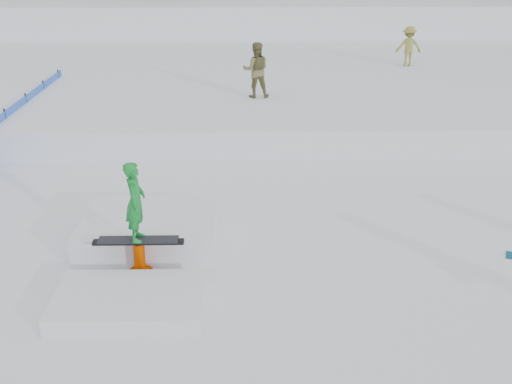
{
  "coord_description": "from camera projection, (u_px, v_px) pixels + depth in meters",
  "views": [
    {
      "loc": [
        0.26,
        -9.33,
        5.63
      ],
      "look_at": [
        0.5,
        2.0,
        1.1
      ],
      "focal_mm": 45.0,
      "sensor_mm": 36.0,
      "label": 1
    }
  ],
  "objects": [
    {
      "name": "snow_berm",
      "position": [
        238.0,
        16.0,
        38.15
      ],
      "size": [
        60.0,
        14.0,
        2.4
      ],
      "primitive_type": "cube",
      "color": "white",
      "rests_on": "ground"
    },
    {
      "name": "ground",
      "position": [
        229.0,
        297.0,
        10.75
      ],
      "size": [
        120.0,
        120.0,
        0.0
      ],
      "primitive_type": "plane",
      "color": "white"
    },
    {
      "name": "jib_rail_feature",
      "position": [
        144.0,
        244.0,
        11.93
      ],
      "size": [
        2.6,
        4.4,
        2.11
      ],
      "color": "white",
      "rests_on": "ground"
    },
    {
      "name": "walker_ygreen",
      "position": [
        409.0,
        46.0,
        25.42
      ],
      "size": [
        1.02,
        0.61,
        1.54
      ],
      "primitive_type": "imported",
      "rotation": [
        0.0,
        0.0,
        3.1
      ],
      "color": "olive",
      "rests_on": "snow_midrise"
    },
    {
      "name": "walker_olive",
      "position": [
        256.0,
        70.0,
        20.38
      ],
      "size": [
        0.87,
        0.69,
        1.75
      ],
      "primitive_type": "imported",
      "rotation": [
        0.0,
        0.0,
        3.17
      ],
      "color": "brown",
      "rests_on": "snow_midrise"
    },
    {
      "name": "snow_midrise",
      "position": [
        236.0,
        78.0,
        25.45
      ],
      "size": [
        50.0,
        18.0,
        0.8
      ],
      "primitive_type": "cube",
      "color": "white",
      "rests_on": "ground"
    }
  ]
}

